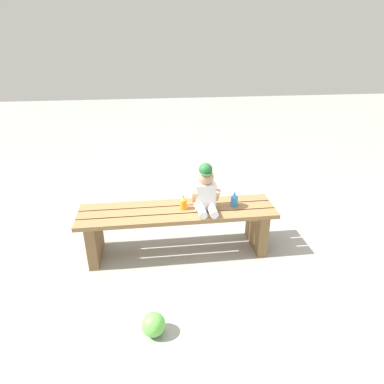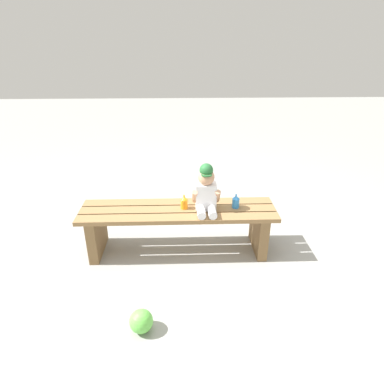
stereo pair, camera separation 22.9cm
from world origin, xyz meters
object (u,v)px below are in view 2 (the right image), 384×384
at_px(park_bench, 178,222).
at_px(sippy_cup_right, 236,201).
at_px(sippy_cup_left, 184,202).
at_px(toy_ball, 141,321).
at_px(child_figure, 206,190).

relative_size(park_bench, sippy_cup_right, 13.36).
height_order(park_bench, sippy_cup_left, sippy_cup_left).
relative_size(sippy_cup_left, toy_ball, 0.80).
distance_m(park_bench, sippy_cup_right, 0.52).
xyz_separation_m(child_figure, sippy_cup_right, (0.26, 0.03, -0.12)).
distance_m(child_figure, toy_ball, 1.12).
bearing_deg(park_bench, toy_ball, -104.88).
distance_m(child_figure, sippy_cup_left, 0.22).
bearing_deg(toy_ball, park_bench, 75.12).
xyz_separation_m(park_bench, child_figure, (0.23, -0.02, 0.30)).
bearing_deg(sippy_cup_left, child_figure, -8.07).
relative_size(sippy_cup_right, toy_ball, 0.80).
xyz_separation_m(sippy_cup_left, sippy_cup_right, (0.44, 0.00, 0.00)).
relative_size(child_figure, toy_ball, 2.61).
distance_m(park_bench, sippy_cup_left, 0.19).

